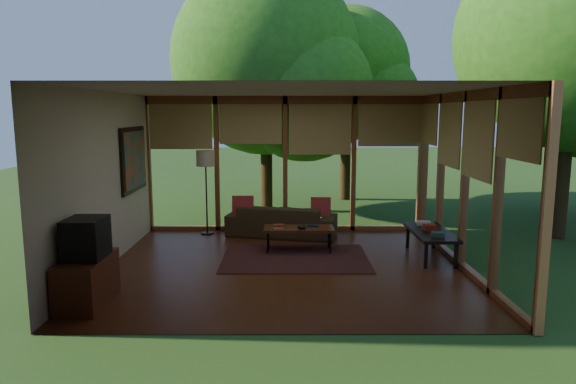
{
  "coord_description": "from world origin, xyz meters",
  "views": [
    {
      "loc": [
        0.03,
        -7.76,
        2.38
      ],
      "look_at": [
        0.05,
        0.7,
        1.07
      ],
      "focal_mm": 32.0,
      "sensor_mm": 36.0,
      "label": 1
    }
  ],
  "objects_px": {
    "floor_lamp": "(206,163)",
    "coffee_table": "(299,229)",
    "side_console": "(431,233)",
    "media_cabinet": "(87,281)",
    "television": "(86,238)",
    "sofa": "(282,220)"
  },
  "relations": [
    {
      "from": "television",
      "to": "floor_lamp",
      "type": "height_order",
      "value": "floor_lamp"
    },
    {
      "from": "sofa",
      "to": "floor_lamp",
      "type": "height_order",
      "value": "floor_lamp"
    },
    {
      "from": "sofa",
      "to": "media_cabinet",
      "type": "bearing_deg",
      "value": 68.64
    },
    {
      "from": "television",
      "to": "media_cabinet",
      "type": "bearing_deg",
      "value": 180.0
    },
    {
      "from": "floor_lamp",
      "to": "sofa",
      "type": "bearing_deg",
      "value": -6.7
    },
    {
      "from": "side_console",
      "to": "media_cabinet",
      "type": "bearing_deg",
      "value": -157.02
    },
    {
      "from": "sofa",
      "to": "floor_lamp",
      "type": "bearing_deg",
      "value": 5.7
    },
    {
      "from": "sofa",
      "to": "coffee_table",
      "type": "distance_m",
      "value": 1.18
    },
    {
      "from": "media_cabinet",
      "to": "floor_lamp",
      "type": "height_order",
      "value": "floor_lamp"
    },
    {
      "from": "coffee_table",
      "to": "sofa",
      "type": "bearing_deg",
      "value": 104.83
    },
    {
      "from": "television",
      "to": "floor_lamp",
      "type": "xyz_separation_m",
      "value": [
        0.9,
        3.77,
        0.56
      ]
    },
    {
      "from": "coffee_table",
      "to": "side_console",
      "type": "xyz_separation_m",
      "value": [
        2.16,
        -0.39,
        0.02
      ]
    },
    {
      "from": "floor_lamp",
      "to": "coffee_table",
      "type": "distance_m",
      "value": 2.44
    },
    {
      "from": "side_console",
      "to": "floor_lamp",
      "type": "bearing_deg",
      "value": 156.64
    },
    {
      "from": "sofa",
      "to": "side_console",
      "type": "relative_size",
      "value": 1.49
    },
    {
      "from": "side_console",
      "to": "coffee_table",
      "type": "bearing_deg",
      "value": 169.76
    },
    {
      "from": "media_cabinet",
      "to": "side_console",
      "type": "bearing_deg",
      "value": 22.98
    },
    {
      "from": "media_cabinet",
      "to": "sofa",
      "type": "bearing_deg",
      "value": 56.23
    },
    {
      "from": "television",
      "to": "floor_lamp",
      "type": "bearing_deg",
      "value": 76.55
    },
    {
      "from": "television",
      "to": "floor_lamp",
      "type": "relative_size",
      "value": 0.33
    },
    {
      "from": "media_cabinet",
      "to": "television",
      "type": "xyz_separation_m",
      "value": [
        0.02,
        0.0,
        0.55
      ]
    },
    {
      "from": "media_cabinet",
      "to": "coffee_table",
      "type": "bearing_deg",
      "value": 42.23
    }
  ]
}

